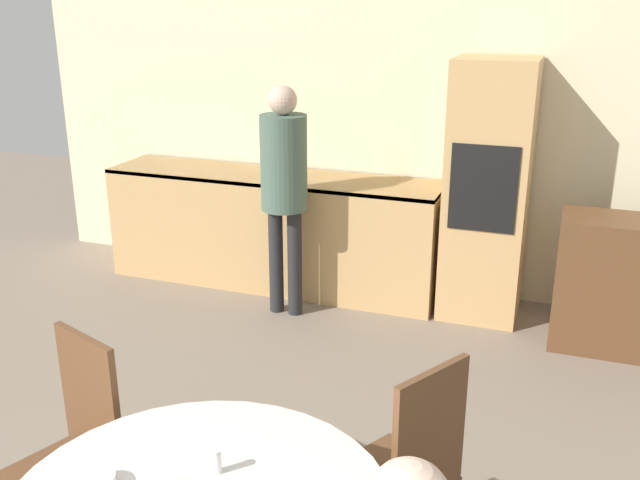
% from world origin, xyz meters
% --- Properties ---
extents(wall_back, '(6.45, 0.05, 2.60)m').
position_xyz_m(wall_back, '(0.00, 4.96, 1.30)').
color(wall_back, beige).
rests_on(wall_back, ground_plane).
extents(kitchen_counter, '(2.72, 0.60, 0.92)m').
position_xyz_m(kitchen_counter, '(-1.02, 4.61, 0.47)').
color(kitchen_counter, tan).
rests_on(kitchen_counter, ground_plane).
extents(oven_unit, '(0.57, 0.59, 1.87)m').
position_xyz_m(oven_unit, '(0.67, 4.62, 0.94)').
color(oven_unit, tan).
rests_on(oven_unit, ground_plane).
extents(chair_far_left, '(0.51, 0.51, 1.00)m').
position_xyz_m(chair_far_left, '(-0.56, 1.55, 0.55)').
color(chair_far_left, brown).
rests_on(chair_far_left, ground_plane).
extents(chair_far_right, '(0.54, 0.54, 1.00)m').
position_xyz_m(chair_far_right, '(0.76, 1.87, 0.55)').
color(chair_far_right, brown).
rests_on(chair_far_right, ground_plane).
extents(person_standing, '(0.33, 0.33, 1.69)m').
position_xyz_m(person_standing, '(-0.70, 4.11, 1.05)').
color(person_standing, '#262628').
rests_on(person_standing, ground_plane).
extents(salt_shaker, '(0.03, 0.03, 0.09)m').
position_xyz_m(salt_shaker, '(0.22, 1.33, 0.81)').
color(salt_shaker, white).
rests_on(salt_shaker, dining_table).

